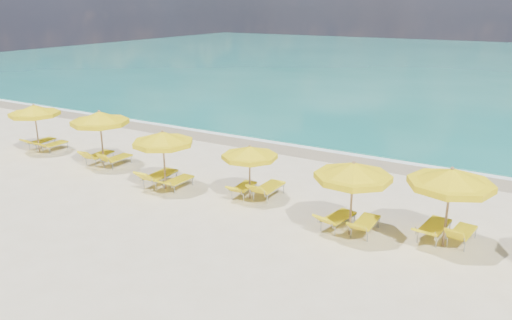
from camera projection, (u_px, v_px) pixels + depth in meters
The scene contains 23 objects.
ground_plane at pixel (235, 202), 18.16m from camera, with size 120.00×120.00×0.00m, color beige.
ocean at pixel (461, 65), 57.56m from camera, with size 120.00×80.00×0.30m, color #136E62.
wet_sand_band at pixel (318, 152), 24.23m from camera, with size 120.00×2.60×0.01m, color tan.
foam_line at pixel (324, 148), 24.89m from camera, with size 120.00×1.20×0.03m, color white.
whitecap_near at pixel (295, 106), 35.02m from camera, with size 14.00×0.36×0.05m, color white.
umbrella_0 at pixel (34, 111), 23.69m from camera, with size 2.54×2.54×2.38m.
umbrella_1 at pixel (100, 119), 21.52m from camera, with size 2.53×2.53×2.53m.
umbrella_2 at pixel (163, 139), 18.86m from camera, with size 2.70×2.70×2.36m.
umbrella_3 at pixel (250, 153), 17.93m from camera, with size 2.43×2.43×2.08m.
umbrella_4 at pixel (353, 172), 15.02m from camera, with size 3.04×3.04×2.41m.
umbrella_5 at pixel (451, 179), 14.24m from camera, with size 2.69×2.69×2.50m.
lounger_0_left at pixel (42, 144), 24.88m from camera, with size 0.63×1.74×0.69m.
lounger_0_right at pixel (55, 147), 24.41m from camera, with size 0.59×1.66×0.64m.
lounger_1_left at pixel (99, 158), 22.54m from camera, with size 0.80×1.83×0.82m.
lounger_1_right at pixel (117, 161), 22.12m from camera, with size 0.59×1.68×0.82m.
lounger_2_left at pixel (160, 179), 19.79m from camera, with size 0.75×2.02×0.89m.
lounger_2_right at pixel (178, 184), 19.41m from camera, with size 0.61×1.75×0.64m.
lounger_3_left at pixel (243, 190), 18.73m from camera, with size 0.69×1.69×0.69m.
lounger_3_right at pixel (268, 192), 18.50m from camera, with size 0.67×1.94×0.86m.
lounger_4_left at pixel (337, 222), 16.01m from camera, with size 0.90×1.84×0.77m.
lounger_4_right at pixel (365, 227), 15.64m from camera, with size 0.60×1.76×0.74m.
lounger_5_left at pixel (433, 231), 15.30m from camera, with size 0.86×2.03×0.73m.
lounger_5_right at pixel (461, 237), 15.01m from camera, with size 0.77×1.70×0.79m.
Camera 1 is at (9.23, -14.12, 6.94)m, focal length 35.00 mm.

